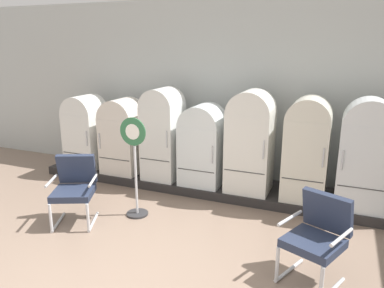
{
  "coord_description": "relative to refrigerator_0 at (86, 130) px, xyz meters",
  "views": [
    {
      "loc": [
        2.04,
        -2.64,
        2.46
      ],
      "look_at": [
        -0.18,
        2.75,
        0.86
      ],
      "focal_mm": 34.47,
      "sensor_mm": 36.0,
      "label": 1
    }
  ],
  "objects": [
    {
      "name": "refrigerator_3",
      "position": [
        2.38,
        0.01,
        -0.02
      ],
      "size": [
        0.69,
        0.68,
        1.35
      ],
      "color": "white",
      "rests_on": "display_plinth"
    },
    {
      "name": "back_wall",
      "position": [
        2.44,
        0.76,
        0.75
      ],
      "size": [
        11.76,
        0.12,
        3.22
      ],
      "color": "#BAC0BD",
      "rests_on": "ground"
    },
    {
      "name": "refrigerator_4",
      "position": [
        3.18,
        0.0,
        0.14
      ],
      "size": [
        0.68,
        0.66,
        1.62
      ],
      "color": "white",
      "rests_on": "display_plinth"
    },
    {
      "name": "armchair_right",
      "position": [
        4.37,
        -1.84,
        -0.33
      ],
      "size": [
        0.75,
        0.78,
        0.95
      ],
      "color": "silver",
      "rests_on": "ground"
    },
    {
      "name": "armchair_left",
      "position": [
        1.12,
        -1.72,
        -0.33
      ],
      "size": [
        0.75,
        0.78,
        0.95
      ],
      "color": "silver",
      "rests_on": "ground"
    },
    {
      "name": "sign_stand",
      "position": [
        1.82,
        -1.24,
        -0.2
      ],
      "size": [
        0.4,
        0.32,
        1.47
      ],
      "color": "#2D2D30",
      "rests_on": "ground"
    },
    {
      "name": "refrigerator_0",
      "position": [
        0.0,
        0.0,
        0.0
      ],
      "size": [
        0.65,
        0.65,
        1.38
      ],
      "color": "white",
      "rests_on": "display_plinth"
    },
    {
      "name": "refrigerator_1",
      "position": [
        0.82,
        0.0,
        -0.01
      ],
      "size": [
        0.68,
        0.66,
        1.36
      ],
      "color": "silver",
      "rests_on": "display_plinth"
    },
    {
      "name": "display_plinth",
      "position": [
        2.44,
        0.12,
        -0.8
      ],
      "size": [
        6.22,
        0.95,
        0.15
      ],
      "primitive_type": "cube",
      "color": "#292626",
      "rests_on": "ground"
    },
    {
      "name": "refrigerator_5",
      "position": [
        4.04,
        0.02,
        0.11
      ],
      "size": [
        0.64,
        0.69,
        1.56
      ],
      "color": "silver",
      "rests_on": "display_plinth"
    },
    {
      "name": "refrigerator_2",
      "position": [
        1.64,
        0.01,
        0.12
      ],
      "size": [
        0.6,
        0.68,
        1.59
      ],
      "color": "white",
      "rests_on": "display_plinth"
    },
    {
      "name": "refrigerator_6",
      "position": [
        4.85,
        -0.02,
        0.12
      ],
      "size": [
        0.71,
        0.61,
        1.59
      ],
      "color": "white",
      "rests_on": "display_plinth"
    }
  ]
}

